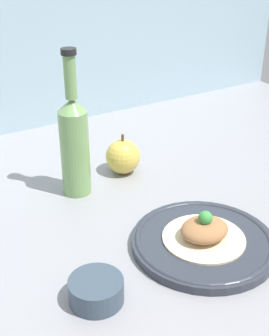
% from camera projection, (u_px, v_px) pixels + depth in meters
% --- Properties ---
extents(ground_plane, '(1.80, 1.10, 0.04)m').
position_uv_depth(ground_plane, '(117.00, 225.00, 0.94)').
color(ground_plane, gray).
extents(plate, '(0.26, 0.26, 0.02)m').
position_uv_depth(plate, '(203.00, 242.00, 0.84)').
color(plate, '#2D333D').
rests_on(plate, ground_plane).
extents(plated_food, '(0.15, 0.15, 0.06)m').
position_uv_depth(plated_food, '(204.00, 231.00, 0.83)').
color(plated_food, beige).
rests_on(plated_food, plate).
extents(cider_bottle, '(0.06, 0.06, 0.31)m').
position_uv_depth(cider_bottle, '(74.00, 142.00, 0.97)').
color(cider_bottle, '#729E5B').
rests_on(cider_bottle, ground_plane).
extents(apple, '(0.08, 0.08, 0.10)m').
position_uv_depth(apple, '(123.00, 157.00, 1.08)').
color(apple, gold).
rests_on(apple, ground_plane).
extents(dipping_bowl, '(0.09, 0.09, 0.04)m').
position_uv_depth(dipping_bowl, '(96.00, 290.00, 0.72)').
color(dipping_bowl, '#384756').
rests_on(dipping_bowl, ground_plane).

